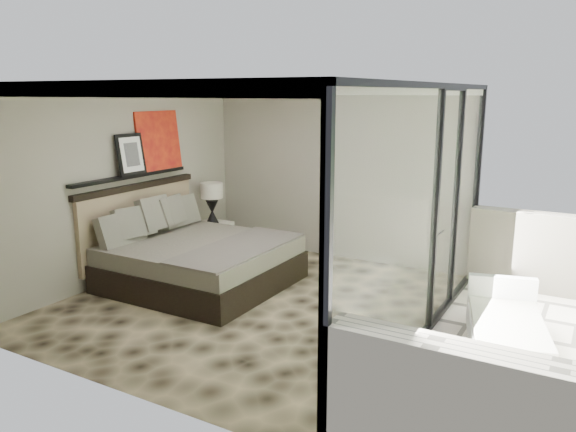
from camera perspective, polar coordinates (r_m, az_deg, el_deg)
The scene contains 13 objects.
floor at distance 7.48m, azimuth -3.55°, elevation -8.73°, with size 5.00×5.00×0.00m, color black.
ceiling at distance 6.98m, azimuth -3.86°, elevation 13.15°, with size 4.50×5.00×0.02m, color silver.
back_wall at distance 9.25m, azimuth 4.87°, elevation 4.32°, with size 4.50×0.02×2.80m, color gray.
left_wall at distance 8.53m, azimuth -16.37°, elevation 3.17°, with size 0.02×5.00×2.80m, color gray.
glass_wall at distance 6.17m, azimuth 14.00°, elevation -0.10°, with size 0.08×5.00×2.80m, color white.
terrace_slab at distance 6.43m, azimuth 26.62°, elevation -14.37°, with size 3.00×5.00×0.12m, color beige.
picture_ledge at distance 8.54m, azimuth -15.64°, elevation 3.91°, with size 0.12×2.20×0.05m, color black.
bed at distance 8.18m, azimuth -9.44°, elevation -4.21°, with size 2.36×2.28×1.31m.
nightstand at distance 9.74m, azimuth -7.70°, elevation -2.08°, with size 0.55×0.55×0.55m, color black.
table_lamp at distance 9.59m, azimuth -7.75°, elevation 1.89°, with size 0.38×0.38×0.69m.
abstract_canvas at distance 8.95m, azimuth -13.02°, elevation 7.48°, with size 0.04×0.90×0.90m, color red.
framed_print at distance 8.46m, azimuth -15.68°, elevation 6.05°, with size 0.03×0.50×0.60m, color black.
lounger at distance 6.57m, azimuth 21.33°, elevation -10.94°, with size 1.13×1.67×0.60m.
Camera 1 is at (3.87, -5.81, 2.70)m, focal length 35.00 mm.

